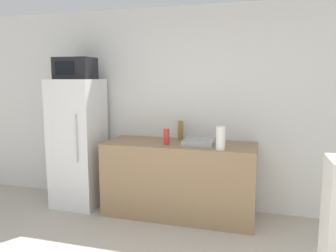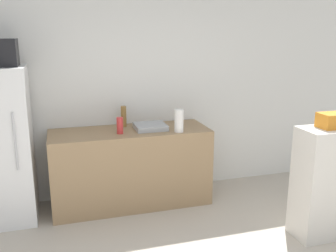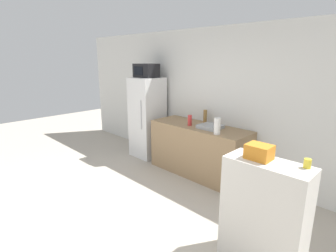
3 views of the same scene
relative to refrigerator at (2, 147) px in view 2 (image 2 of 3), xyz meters
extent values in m
cube|color=silver|center=(1.51, 0.40, 0.46)|extent=(8.00, 0.06, 2.60)
cube|color=silver|center=(0.00, 0.00, 0.00)|extent=(0.60, 0.58, 1.68)
cylinder|color=#B7B7BC|center=(0.17, -0.30, 0.13)|extent=(0.02, 0.02, 0.59)
cube|color=#937551|center=(1.38, 0.03, -0.39)|extent=(1.85, 0.66, 0.91)
cube|color=#9EA3A8|center=(1.62, 0.02, 0.10)|extent=(0.36, 0.34, 0.06)
cylinder|color=olive|center=(1.34, 0.23, 0.19)|extent=(0.07, 0.07, 0.25)
cylinder|color=red|center=(1.25, -0.08, 0.16)|extent=(0.07, 0.07, 0.19)
cube|color=silver|center=(3.20, -1.25, -0.28)|extent=(0.80, 0.36, 1.13)
cube|color=orange|center=(3.10, -1.24, 0.36)|extent=(0.23, 0.19, 0.14)
cylinder|color=white|center=(1.91, -0.20, 0.20)|extent=(0.10, 0.10, 0.26)
camera|label=1|loc=(2.32, -3.77, 0.86)|focal=35.00mm
camera|label=2|loc=(0.61, -4.13, 1.18)|focal=40.00mm
camera|label=3|loc=(4.14, -3.54, 1.23)|focal=28.00mm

